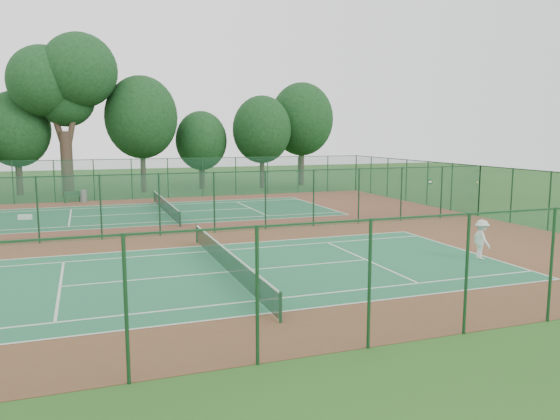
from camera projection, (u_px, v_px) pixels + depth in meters
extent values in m
plane|color=#224D18|center=(188.00, 234.00, 30.76)|extent=(120.00, 120.00, 0.00)
cube|color=brown|center=(188.00, 234.00, 30.76)|extent=(40.00, 36.00, 0.01)
cube|color=#216947|center=(228.00, 272.00, 22.37)|extent=(23.77, 10.97, 0.01)
cube|color=#1C5936|center=(165.00, 212.00, 39.15)|extent=(23.77, 10.97, 0.01)
cube|color=#194B31|center=(150.00, 179.00, 47.29)|extent=(40.00, 0.02, 3.50)
cube|color=#14371C|center=(149.00, 159.00, 47.05)|extent=(40.00, 0.05, 0.05)
cube|color=#1A4E29|center=(315.00, 290.00, 13.75)|extent=(40.00, 0.02, 3.50)
cube|color=#163C1F|center=(316.00, 223.00, 13.51)|extent=(40.00, 0.05, 0.05)
cube|color=#1B5234|center=(479.00, 191.00, 37.22)|extent=(0.02, 36.00, 3.50)
cube|color=#13361A|center=(481.00, 166.00, 36.98)|extent=(0.05, 36.00, 0.05)
cube|color=#17452C|center=(187.00, 204.00, 30.52)|extent=(40.00, 0.02, 3.50)
cube|color=#13341E|center=(187.00, 173.00, 30.28)|extent=(40.00, 0.05, 0.05)
cylinder|color=#133520|center=(280.00, 307.00, 16.35)|extent=(0.10, 0.10, 0.97)
cylinder|color=#133520|center=(197.00, 234.00, 28.27)|extent=(0.10, 0.10, 0.97)
cube|color=black|center=(227.00, 261.00, 22.31)|extent=(0.02, 12.80, 0.85)
cube|color=white|center=(227.00, 250.00, 22.25)|extent=(0.04, 12.80, 0.06)
cylinder|color=#12331E|center=(180.00, 219.00, 33.12)|extent=(0.10, 0.10, 0.97)
cylinder|color=#12331E|center=(154.00, 196.00, 45.04)|extent=(0.10, 0.10, 0.97)
cube|color=black|center=(165.00, 206.00, 39.08)|extent=(0.02, 12.80, 0.85)
cube|color=silver|center=(165.00, 200.00, 39.02)|extent=(0.04, 12.80, 0.06)
imported|color=white|center=(482.00, 239.00, 24.58)|extent=(0.81, 1.24, 1.79)
cylinder|color=gray|center=(84.00, 196.00, 45.03)|extent=(0.64, 0.64, 0.99)
cube|color=#13391B|center=(65.00, 200.00, 44.35)|extent=(0.23, 0.41, 0.46)
cube|color=#13391B|center=(80.00, 199.00, 45.16)|extent=(0.23, 0.41, 0.46)
cube|color=#13391B|center=(73.00, 197.00, 44.72)|extent=(1.57, 0.98, 0.05)
cube|color=#13391B|center=(73.00, 194.00, 44.54)|extent=(1.42, 0.63, 0.46)
cube|color=white|center=(25.00, 217.00, 35.94)|extent=(0.89, 0.51, 0.32)
sphere|color=#C0CF30|center=(252.00, 233.00, 31.05)|extent=(0.08, 0.08, 0.08)
sphere|color=#A9C72E|center=(331.00, 226.00, 33.12)|extent=(0.07, 0.07, 0.07)
sphere|color=#C1DA32|center=(205.00, 235.00, 30.45)|extent=(0.07, 0.07, 0.07)
cylinder|color=#34261C|center=(67.00, 164.00, 49.23)|extent=(1.07, 1.07, 5.84)
cylinder|color=#34261C|center=(54.00, 115.00, 48.60)|extent=(1.98, 0.58, 5.80)
cylinder|color=#34261C|center=(75.00, 111.00, 48.69)|extent=(1.85, 0.54, 6.30)
sphere|color=black|center=(44.00, 81.00, 47.96)|extent=(6.23, 6.23, 6.23)
sphere|color=black|center=(79.00, 70.00, 48.38)|extent=(6.61, 6.61, 6.61)
sphere|color=black|center=(66.00, 99.00, 49.21)|extent=(5.06, 5.06, 5.06)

